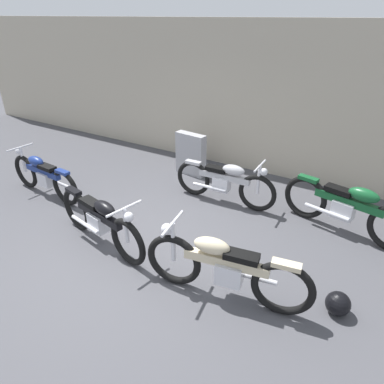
# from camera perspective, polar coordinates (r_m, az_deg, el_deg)

# --- Properties ---
(ground_plane) EXTENTS (40.00, 40.00, 0.00)m
(ground_plane) POSITION_cam_1_polar(r_m,az_deg,el_deg) (5.29, -9.61, -9.66)
(ground_plane) COLOR #47474C
(building_wall) EXTENTS (18.00, 0.30, 3.12)m
(building_wall) POSITION_cam_1_polar(r_m,az_deg,el_deg) (7.72, 8.83, 15.29)
(building_wall) COLOR #B2A893
(building_wall) RESTS_ON ground_plane
(stone_marker) EXTENTS (0.71, 0.27, 0.92)m
(stone_marker) POSITION_cam_1_polar(r_m,az_deg,el_deg) (7.46, -0.22, 6.35)
(stone_marker) COLOR #9E9EA3
(stone_marker) RESTS_ON ground_plane
(helmet) EXTENTS (0.29, 0.29, 0.29)m
(helmet) POSITION_cam_1_polar(r_m,az_deg,el_deg) (4.56, 23.25, -16.79)
(helmet) COLOR black
(helmet) RESTS_ON ground_plane
(motorcycle_silver) EXTENTS (2.00, 0.56, 0.89)m
(motorcycle_silver) POSITION_cam_1_polar(r_m,az_deg,el_deg) (6.31, 5.52, 1.75)
(motorcycle_silver) COLOR black
(motorcycle_silver) RESTS_ON ground_plane
(motorcycle_cream) EXTENTS (2.11, 0.66, 0.95)m
(motorcycle_cream) POSITION_cam_1_polar(r_m,az_deg,el_deg) (4.23, 5.40, -12.49)
(motorcycle_cream) COLOR black
(motorcycle_cream) RESTS_ON ground_plane
(motorcycle_blue) EXTENTS (1.96, 0.55, 0.88)m
(motorcycle_blue) POSITION_cam_1_polar(r_m,az_deg,el_deg) (7.14, -23.62, 2.57)
(motorcycle_blue) COLOR black
(motorcycle_blue) RESTS_ON ground_plane
(motorcycle_green) EXTENTS (2.14, 0.74, 0.97)m
(motorcycle_green) POSITION_cam_1_polar(r_m,az_deg,el_deg) (5.90, 24.72, -2.39)
(motorcycle_green) COLOR black
(motorcycle_green) RESTS_ON ground_plane
(motorcycle_black) EXTENTS (2.02, 0.65, 0.92)m
(motorcycle_black) POSITION_cam_1_polar(r_m,az_deg,el_deg) (5.28, -15.12, -4.57)
(motorcycle_black) COLOR black
(motorcycle_black) RESTS_ON ground_plane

